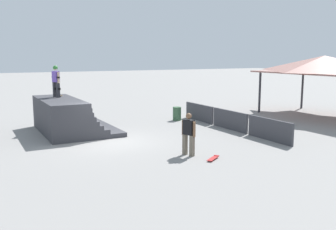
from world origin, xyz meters
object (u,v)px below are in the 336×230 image
object	(u,v)px
skateboard_on_deck	(58,95)
trash_bin	(177,114)
skater_on_deck	(56,79)
skateboard_on_ground	(213,158)
bystander_walking	(189,132)

from	to	relation	value
skateboard_on_deck	trash_bin	distance (m)	7.29
skater_on_deck	skateboard_on_ground	world-z (taller)	skater_on_deck
skater_on_deck	trash_bin	xyz separation A→B (m)	(0.52, 7.25, -2.36)
trash_bin	skater_on_deck	bearing A→B (deg)	-94.10
skateboard_on_deck	skater_on_deck	bearing A→B (deg)	-32.93
skateboard_on_ground	trash_bin	xyz separation A→B (m)	(-8.54, 3.19, 0.37)
skater_on_deck	bystander_walking	size ratio (longest dim) A/B	0.99
skateboard_on_deck	skateboard_on_ground	distance (m)	10.44
skateboard_on_deck	trash_bin	bearing A→B (deg)	69.71
skateboard_on_deck	trash_bin	xyz separation A→B (m)	(0.98, 7.08, -1.42)
skater_on_deck	bystander_walking	bearing A→B (deg)	6.49
skateboard_on_ground	bystander_walking	bearing A→B (deg)	85.08
bystander_walking	skateboard_on_ground	distance (m)	1.46
skateboard_on_ground	trash_bin	world-z (taller)	trash_bin
skater_on_deck	trash_bin	distance (m)	7.64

